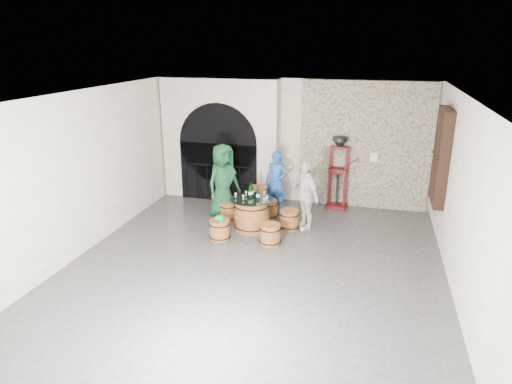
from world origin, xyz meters
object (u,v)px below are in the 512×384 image
(barrel_stool_far, at_px, (268,209))
(barrel_stool_near_right, at_px, (270,234))
(person_white, at_px, (305,195))
(wine_bottle_center, at_px, (258,194))
(person_green, at_px, (223,182))
(side_barrel, at_px, (259,199))
(barrel_stool_right, at_px, (289,219))
(corking_press, at_px, (338,168))
(wine_bottle_right, at_px, (252,191))
(barrel_stool_near_left, at_px, (220,230))
(wine_bottle_left, at_px, (250,192))
(person_blue, at_px, (276,182))
(barrel_stool_left, at_px, (228,211))
(barrel_table, at_px, (252,214))

(barrel_stool_far, height_order, barrel_stool_near_right, same)
(person_white, relative_size, wine_bottle_center, 4.86)
(person_white, bearing_deg, person_green, -136.21)
(side_barrel, bearing_deg, barrel_stool_far, -43.57)
(barrel_stool_right, distance_m, side_barrel, 1.27)
(barrel_stool_right, relative_size, corking_press, 0.25)
(barrel_stool_far, bearing_deg, wine_bottle_right, -108.20)
(barrel_stool_near_left, height_order, wine_bottle_left, wine_bottle_left)
(barrel_stool_near_right, bearing_deg, wine_bottle_center, 124.79)
(person_blue, relative_size, wine_bottle_center, 4.78)
(barrel_stool_right, xyz_separation_m, barrel_stool_near_right, (-0.23, -0.93, 0.00))
(wine_bottle_left, bearing_deg, barrel_stool_right, 13.73)
(person_green, height_order, corking_press, corking_press)
(barrel_stool_left, xyz_separation_m, barrel_stool_near_right, (1.29, -1.11, 0.00))
(barrel_stool_left, bearing_deg, barrel_table, -33.46)
(person_blue, xyz_separation_m, corking_press, (1.44, 0.69, 0.29))
(barrel_stool_far, bearing_deg, person_green, -165.24)
(wine_bottle_left, height_order, side_barrel, wine_bottle_left)
(wine_bottle_center, bearing_deg, barrel_table, 168.05)
(barrel_stool_far, distance_m, person_blue, 0.70)
(wine_bottle_right, bearing_deg, barrel_stool_far, 71.80)
(wine_bottle_center, bearing_deg, barrel_stool_left, 149.86)
(barrel_stool_left, distance_m, person_green, 0.71)
(person_green, distance_m, wine_bottle_left, 0.93)
(wine_bottle_center, bearing_deg, barrel_stool_far, 87.67)
(barrel_stool_near_left, distance_m, wine_bottle_right, 1.16)
(wine_bottle_right, bearing_deg, barrel_stool_near_left, -121.19)
(barrel_stool_far, distance_m, person_green, 1.28)
(barrel_stool_near_right, relative_size, wine_bottle_right, 1.43)
(barrel_stool_left, distance_m, corking_press, 2.97)
(barrel_stool_far, xyz_separation_m, person_white, (0.95, -0.43, 0.57))
(barrel_stool_near_left, bearing_deg, person_green, 104.47)
(person_white, bearing_deg, barrel_stool_right, -112.08)
(wine_bottle_left, bearing_deg, corking_press, 46.30)
(barrel_stool_left, bearing_deg, barrel_stool_near_right, -40.69)
(barrel_stool_left, xyz_separation_m, wine_bottle_right, (0.68, -0.33, 0.66))
(wine_bottle_right, bearing_deg, person_blue, 73.75)
(person_white, relative_size, side_barrel, 2.38)
(wine_bottle_center, bearing_deg, person_blue, 84.24)
(person_green, relative_size, person_white, 1.15)
(barrel_stool_left, relative_size, side_barrel, 0.70)
(barrel_stool_far, relative_size, person_blue, 0.30)
(corking_press, bearing_deg, barrel_stool_left, -143.09)
(person_green, xyz_separation_m, person_white, (1.99, -0.16, -0.12))
(person_blue, distance_m, wine_bottle_center, 1.29)
(person_blue, xyz_separation_m, side_barrel, (-0.41, -0.10, -0.45))
(barrel_stool_right, distance_m, barrel_stool_near_right, 0.96)
(barrel_table, distance_m, wine_bottle_right, 0.53)
(person_white, bearing_deg, barrel_table, -112.08)
(barrel_stool_far, relative_size, side_barrel, 0.70)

